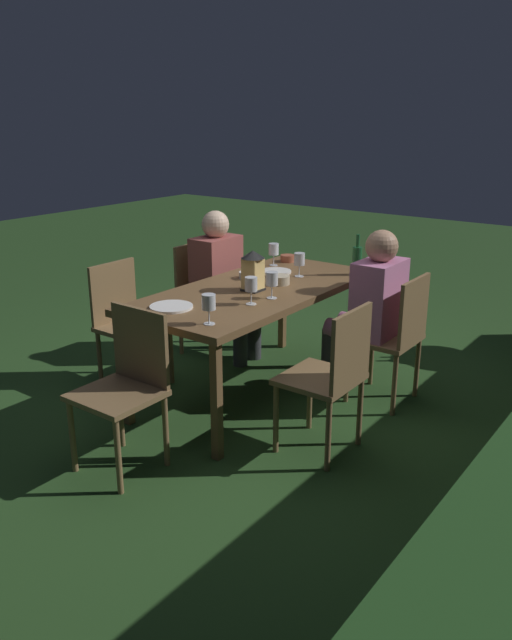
# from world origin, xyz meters

# --- Properties ---
(ground_plane) EXTENTS (16.00, 16.00, 0.00)m
(ground_plane) POSITION_xyz_m (0.00, 0.00, 0.00)
(ground_plane) COLOR #26471E
(dining_table) EXTENTS (1.84, 0.86, 0.75)m
(dining_table) POSITION_xyz_m (0.00, 0.00, 0.69)
(dining_table) COLOR brown
(dining_table) RESTS_ON ground
(chair_side_right_a) EXTENTS (0.42, 0.40, 0.87)m
(chair_side_right_a) POSITION_xyz_m (-0.41, 0.82, 0.49)
(chair_side_right_a) COLOR brown
(chair_side_right_a) RESTS_ON ground
(person_in_pink) EXTENTS (0.38, 0.47, 1.15)m
(person_in_pink) POSITION_xyz_m (-0.41, 0.63, 0.64)
(person_in_pink) COLOR #C675A3
(person_in_pink) RESTS_ON ground
(chair_side_left_a) EXTENTS (0.42, 0.40, 0.87)m
(chair_side_left_a) POSITION_xyz_m (-0.41, -0.82, 0.49)
(chair_side_left_a) COLOR brown
(chair_side_left_a) RESTS_ON ground
(person_in_rust) EXTENTS (0.38, 0.47, 1.15)m
(person_in_rust) POSITION_xyz_m (-0.41, -0.63, 0.64)
(person_in_rust) COLOR #9E4C47
(person_in_rust) RESTS_ON ground
(chair_side_right_b) EXTENTS (0.42, 0.40, 0.87)m
(chair_side_right_b) POSITION_xyz_m (0.41, 0.82, 0.49)
(chair_side_right_b) COLOR brown
(chair_side_right_b) RESTS_ON ground
(chair_head_far) EXTENTS (0.40, 0.42, 0.87)m
(chair_head_far) POSITION_xyz_m (1.17, 0.00, 0.49)
(chair_head_far) COLOR brown
(chair_head_far) RESTS_ON ground
(chair_side_left_b) EXTENTS (0.42, 0.40, 0.87)m
(chair_side_left_b) POSITION_xyz_m (0.41, -0.82, 0.49)
(chair_side_left_b) COLOR brown
(chair_side_left_b) RESTS_ON ground
(lantern_centerpiece) EXTENTS (0.15, 0.15, 0.27)m
(lantern_centerpiece) POSITION_xyz_m (0.07, 0.03, 0.90)
(lantern_centerpiece) COLOR black
(lantern_centerpiece) RESTS_ON dining_table
(green_bottle_on_table) EXTENTS (0.07, 0.07, 0.29)m
(green_bottle_on_table) POSITION_xyz_m (-0.71, 0.37, 0.86)
(green_bottle_on_table) COLOR #1E5B2D
(green_bottle_on_table) RESTS_ON dining_table
(wine_glass_a) EXTENTS (0.08, 0.08, 0.17)m
(wine_glass_a) POSITION_xyz_m (0.15, 0.23, 0.87)
(wine_glass_a) COLOR silver
(wine_glass_a) RESTS_ON dining_table
(wine_glass_b) EXTENTS (0.08, 0.08, 0.17)m
(wine_glass_b) POSITION_xyz_m (-0.42, 0.07, 0.87)
(wine_glass_b) COLOR silver
(wine_glass_b) RESTS_ON dining_table
(wine_glass_c) EXTENTS (0.08, 0.08, 0.17)m
(wine_glass_c) POSITION_xyz_m (0.33, 0.20, 0.87)
(wine_glass_c) COLOR silver
(wine_glass_c) RESTS_ON dining_table
(wine_glass_d) EXTENTS (0.08, 0.08, 0.17)m
(wine_glass_d) POSITION_xyz_m (-0.59, -0.27, 0.87)
(wine_glass_d) COLOR silver
(wine_glass_d) RESTS_ON dining_table
(wine_glass_e) EXTENTS (0.08, 0.08, 0.17)m
(wine_glass_e) POSITION_xyz_m (0.76, 0.24, 0.87)
(wine_glass_e) COLOR silver
(wine_glass_e) RESTS_ON dining_table
(plate_a) EXTENTS (0.22, 0.22, 0.01)m
(plate_a) POSITION_xyz_m (-0.42, -0.13, 0.76)
(plate_a) COLOR white
(plate_a) RESTS_ON dining_table
(plate_b) EXTENTS (0.26, 0.26, 0.01)m
(plate_b) POSITION_xyz_m (0.67, -0.13, 0.76)
(plate_b) COLOR white
(plate_b) RESTS_ON dining_table
(bowl_olives) EXTENTS (0.11, 0.11, 0.05)m
(bowl_olives) POSITION_xyz_m (-0.76, -0.26, 0.78)
(bowl_olives) COLOR #9E5138
(bowl_olives) RESTS_ON dining_table
(bowl_bread) EXTENTS (0.14, 0.14, 0.06)m
(bowl_bread) POSITION_xyz_m (-0.17, 0.07, 0.78)
(bowl_bread) COLOR #BCAD8E
(bowl_bread) RESTS_ON dining_table
(bowl_salad) EXTENTS (0.13, 0.13, 0.05)m
(bowl_salad) POSITION_xyz_m (-0.17, -0.19, 0.78)
(bowl_salad) COLOR silver
(bowl_salad) RESTS_ON dining_table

